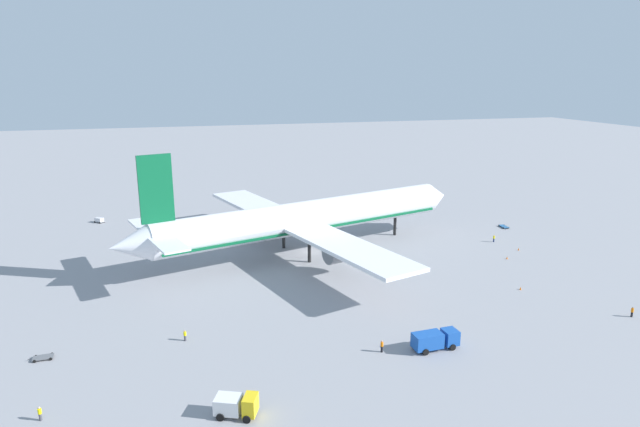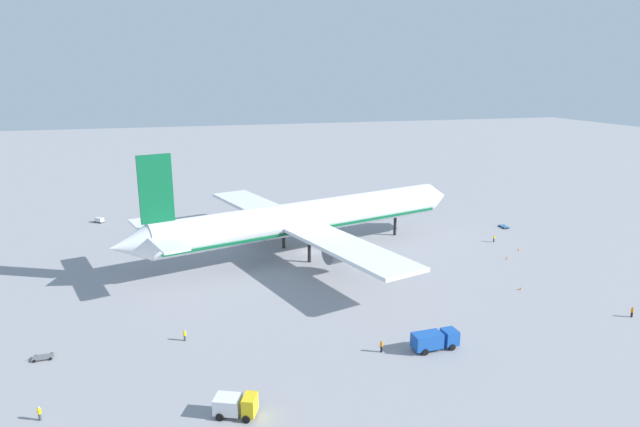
# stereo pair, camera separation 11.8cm
# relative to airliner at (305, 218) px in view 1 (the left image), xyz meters

# --- Properties ---
(ground_plane) EXTENTS (600.00, 600.00, 0.00)m
(ground_plane) POSITION_rel_airliner_xyz_m (1.19, 0.43, -7.62)
(ground_plane) COLOR gray
(airliner) EXTENTS (78.16, 69.96, 23.45)m
(airliner) POSITION_rel_airliner_xyz_m (0.00, 0.00, 0.00)
(airliner) COLOR white
(airliner) RESTS_ON ground
(service_truck_0) EXTENTS (6.65, 2.75, 2.52)m
(service_truck_0) POSITION_rel_airliner_xyz_m (6.99, -45.08, -6.17)
(service_truck_0) COLOR #194CA5
(service_truck_0) RESTS_ON ground
(service_truck_2) EXTENTS (5.18, 3.97, 2.56)m
(service_truck_2) POSITION_rel_airliner_xyz_m (-21.36, -52.68, -6.26)
(service_truck_2) COLOR yellow
(service_truck_2) RESTS_ON ground
(baggage_cart_0) EXTENTS (1.76, 3.63, 0.40)m
(baggage_cart_0) POSITION_rel_airliner_xyz_m (52.45, 5.57, -7.35)
(baggage_cart_0) COLOR #26598C
(baggage_cart_0) RESTS_ON ground
(baggage_cart_1) EXTENTS (3.20, 1.64, 0.40)m
(baggage_cart_1) POSITION_rel_airliner_xyz_m (-44.65, -33.20, -7.35)
(baggage_cart_1) COLOR #595B60
(baggage_cart_1) RESTS_ON ground
(baggage_cart_2) EXTENTS (2.76, 2.70, 1.26)m
(baggage_cart_2) POSITION_rel_airliner_xyz_m (-44.66, 38.08, -6.92)
(baggage_cart_2) COLOR gray
(baggage_cart_2) RESTS_ON ground
(ground_worker_0) EXTENTS (0.46, 0.46, 1.65)m
(ground_worker_0) POSITION_rel_airliner_xyz_m (43.18, -4.18, -6.78)
(ground_worker_0) COLOR navy
(ground_worker_0) RESTS_ON ground
(ground_worker_1) EXTENTS (0.46, 0.46, 1.66)m
(ground_worker_1) POSITION_rel_airliner_xyz_m (41.59, -44.34, -6.78)
(ground_worker_1) COLOR black
(ground_worker_1) RESTS_ON ground
(ground_worker_2) EXTENTS (0.52, 0.52, 1.69)m
(ground_worker_2) POSITION_rel_airliner_xyz_m (-42.25, -47.61, -6.76)
(ground_worker_2) COLOR #3F3F47
(ground_worker_2) RESTS_ON ground
(ground_worker_3) EXTENTS (0.56, 0.56, 1.61)m
(ground_worker_3) POSITION_rel_airliner_xyz_m (-26.15, -33.10, -6.81)
(ground_worker_3) COLOR #3F3F47
(ground_worker_3) RESTS_ON ground
(ground_worker_4) EXTENTS (0.56, 0.56, 1.74)m
(ground_worker_4) POSITION_rel_airliner_xyz_m (-0.36, -43.86, -6.73)
(ground_worker_4) COLOR black
(ground_worker_4) RESTS_ON ground
(traffic_cone_0) EXTENTS (0.36, 0.36, 0.55)m
(traffic_cone_0) POSITION_rel_airliner_xyz_m (31.65, -30.03, -7.34)
(traffic_cone_0) COLOR orange
(traffic_cone_0) RESTS_ON ground
(traffic_cone_1) EXTENTS (0.36, 0.36, 0.55)m
(traffic_cone_1) POSITION_rel_airliner_xyz_m (44.93, -10.90, -7.34)
(traffic_cone_1) COLOR orange
(traffic_cone_1) RESTS_ON ground
(traffic_cone_2) EXTENTS (0.36, 0.36, 0.55)m
(traffic_cone_2) POSITION_rel_airliner_xyz_m (-34.63, 35.76, -7.34)
(traffic_cone_2) COLOR orange
(traffic_cone_2) RESTS_ON ground
(traffic_cone_3) EXTENTS (0.36, 0.36, 0.55)m
(traffic_cone_3) POSITION_rel_airliner_xyz_m (39.13, -15.17, -7.34)
(traffic_cone_3) COLOR orange
(traffic_cone_3) RESTS_ON ground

